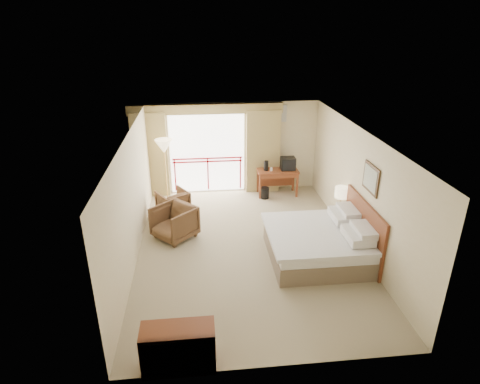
{
  "coord_description": "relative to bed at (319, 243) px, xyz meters",
  "views": [
    {
      "loc": [
        -1.04,
        -7.98,
        4.88
      ],
      "look_at": [
        -0.15,
        0.4,
        1.24
      ],
      "focal_mm": 30.0,
      "sensor_mm": 36.0,
      "label": 1
    }
  ],
  "objects": [
    {
      "name": "hvac_vent",
      "position": [
        -0.2,
        4.07,
        1.97
      ],
      "size": [
        0.5,
        0.04,
        0.5
      ],
      "primitive_type": "cube",
      "color": "silver",
      "rests_on": "wall_back"
    },
    {
      "name": "curtain_right",
      "position": [
        -0.65,
        3.95,
        0.87
      ],
      "size": [
        1.0,
        0.26,
        2.5
      ],
      "primitive_type": "cube",
      "color": "olive",
      "rests_on": "wall_back"
    },
    {
      "name": "table_lamp",
      "position": [
        0.84,
        1.18,
        0.65
      ],
      "size": [
        0.32,
        0.32,
        0.56
      ],
      "rotation": [
        0.0,
        0.0,
        0.04
      ],
      "color": "tan",
      "rests_on": "nightstand"
    },
    {
      "name": "ceiling",
      "position": [
        -1.5,
        0.6,
        2.32
      ],
      "size": [
        7.0,
        7.0,
        0.0
      ],
      "primitive_type": "plane",
      "rotation": [
        3.14,
        0.0,
        0.0
      ],
      "color": "white",
      "rests_on": "wall_back"
    },
    {
      "name": "armchair_far",
      "position": [
        -3.3,
        2.55,
        -0.38
      ],
      "size": [
        1.0,
        1.01,
        0.68
      ],
      "primitive_type": "imported",
      "rotation": [
        0.0,
        0.0,
        -2.61
      ],
      "color": "#4C311E",
      "rests_on": "floor"
    },
    {
      "name": "dresser",
      "position": [
        -2.97,
        -2.74,
        -0.01
      ],
      "size": [
        1.1,
        0.47,
        0.73
      ],
      "rotation": [
        0.0,
        0.0,
        0.03
      ],
      "color": "#602613",
      "rests_on": "floor"
    },
    {
      "name": "wall_left",
      "position": [
        -4.0,
        0.6,
        0.97
      ],
      "size": [
        0.0,
        7.0,
        7.0
      ],
      "primitive_type": "plane",
      "rotation": [
        1.57,
        0.0,
        1.57
      ],
      "color": "beige",
      "rests_on": "ground"
    },
    {
      "name": "floor_lamp",
      "position": [
        -3.5,
        3.36,
        1.23
      ],
      "size": [
        0.48,
        0.48,
        1.87
      ],
      "rotation": [
        0.0,
        0.0,
        0.15
      ],
      "color": "tan",
      "rests_on": "floor"
    },
    {
      "name": "framed_art",
      "position": [
        0.97,
        0.0,
        1.47
      ],
      "size": [
        0.04,
        0.72,
        0.6
      ],
      "color": "#301D0B",
      "rests_on": "wall_right"
    },
    {
      "name": "tv",
      "position": [
        0.05,
        3.56,
        0.59
      ],
      "size": [
        0.42,
        0.33,
        0.38
      ],
      "rotation": [
        0.0,
        0.0,
        -0.3
      ],
      "color": "black",
      "rests_on": "desk"
    },
    {
      "name": "cup",
      "position": [
        -0.45,
        3.51,
        0.45
      ],
      "size": [
        0.07,
        0.07,
        0.1
      ],
      "primitive_type": "cylinder",
      "rotation": [
        0.0,
        0.0,
        0.06
      ],
      "color": "white",
      "rests_on": "desk"
    },
    {
      "name": "valance",
      "position": [
        -2.3,
        3.98,
        2.17
      ],
      "size": [
        4.4,
        0.22,
        0.28
      ],
      "primitive_type": "cube",
      "color": "olive",
      "rests_on": "wall_back"
    },
    {
      "name": "side_table",
      "position": [
        -3.43,
        1.91,
        -0.01
      ],
      "size": [
        0.49,
        0.49,
        0.53
      ],
      "rotation": [
        0.0,
        0.0,
        -0.09
      ],
      "color": "#301D0B",
      "rests_on": "floor"
    },
    {
      "name": "book",
      "position": [
        -3.43,
        1.91,
        0.16
      ],
      "size": [
        0.28,
        0.3,
        0.02
      ],
      "primitive_type": "imported",
      "rotation": [
        0.0,
        0.0,
        0.57
      ],
      "color": "white",
      "rests_on": "side_table"
    },
    {
      "name": "headboard",
      "position": [
        0.96,
        0.0,
        0.27
      ],
      "size": [
        0.06,
        2.1,
        1.3
      ],
      "primitive_type": "cube",
      "color": "#602613",
      "rests_on": "wall_right"
    },
    {
      "name": "armchair_near",
      "position": [
        -3.2,
        1.25,
        -0.38
      ],
      "size": [
        1.25,
        1.25,
        0.82
      ],
      "primitive_type": "imported",
      "rotation": [
        0.0,
        0.0,
        -0.81
      ],
      "color": "#4C311E",
      "rests_on": "floor"
    },
    {
      "name": "phone",
      "position": [
        0.79,
        0.98,
        0.25
      ],
      "size": [
        0.2,
        0.17,
        0.08
      ],
      "primitive_type": "cube",
      "rotation": [
        0.0,
        0.0,
        -0.16
      ],
      "color": "black",
      "rests_on": "nightstand"
    },
    {
      "name": "bed",
      "position": [
        0.0,
        0.0,
        0.0
      ],
      "size": [
        2.13,
        2.06,
        0.97
      ],
      "color": "brown",
      "rests_on": "floor"
    },
    {
      "name": "balcony_railing",
      "position": [
        -2.3,
        4.06,
        0.44
      ],
      "size": [
        2.09,
        0.03,
        1.02
      ],
      "color": "#B00F1B",
      "rests_on": "wall_back"
    },
    {
      "name": "coffee_maker",
      "position": [
        -0.6,
        3.56,
        0.55
      ],
      "size": [
        0.15,
        0.15,
        0.29
      ],
      "primitive_type": "cylinder",
      "rotation": [
        0.0,
        0.0,
        0.16
      ],
      "color": "black",
      "rests_on": "desk"
    },
    {
      "name": "curtain_left",
      "position": [
        -3.95,
        3.95,
        0.87
      ],
      "size": [
        1.0,
        0.26,
        2.5
      ],
      "primitive_type": "cube",
      "color": "olive",
      "rests_on": "wall_back"
    },
    {
      "name": "wall_front",
      "position": [
        -1.5,
        -2.9,
        0.97
      ],
      "size": [
        5.0,
        0.0,
        5.0
      ],
      "primitive_type": "plane",
      "rotation": [
        -1.57,
        0.0,
        0.0
      ],
      "color": "beige",
      "rests_on": "ground"
    },
    {
      "name": "wall_back",
      "position": [
        -1.5,
        4.1,
        0.97
      ],
      "size": [
        5.0,
        0.0,
        5.0
      ],
      "primitive_type": "plane",
      "rotation": [
        1.57,
        0.0,
        0.0
      ],
      "color": "beige",
      "rests_on": "ground"
    },
    {
      "name": "floor",
      "position": [
        -1.5,
        0.6,
        -0.38
      ],
      "size": [
        7.0,
        7.0,
        0.0
      ],
      "primitive_type": "plane",
      "color": "gray",
      "rests_on": "ground"
    },
    {
      "name": "wall_right",
      "position": [
        1.0,
        0.6,
        0.97
      ],
      "size": [
        0.0,
        7.0,
        7.0
      ],
      "primitive_type": "plane",
      "rotation": [
        1.57,
        0.0,
        -1.57
      ],
      "color": "beige",
      "rests_on": "ground"
    },
    {
      "name": "balcony_door",
      "position": [
        -2.3,
        4.08,
        0.82
      ],
      "size": [
        2.4,
        0.0,
        2.4
      ],
      "primitive_type": "plane",
      "rotation": [
        1.57,
        0.0,
        0.0
      ],
      "color": "white",
      "rests_on": "wall_back"
    },
    {
      "name": "nightstand",
      "position": [
        0.84,
        1.13,
        -0.08
      ],
      "size": [
        0.45,
        0.52,
        0.59
      ],
      "primitive_type": "cube",
      "rotation": [
        0.0,
        0.0,
        -0.08
      ],
      "color": "#602613",
      "rests_on": "floor"
    },
    {
      "name": "desk",
      "position": [
        -0.25,
        3.62,
        0.23
      ],
      "size": [
        1.2,
        0.58,
        0.79
      ],
      "rotation": [
        0.0,
        0.0,
        0.06
      ],
      "color": "#602613",
      "rests_on": "floor"
    },
    {
      "name": "wastebasket",
      "position": [
        -0.66,
        3.34,
        -0.21
      ],
      "size": [
        0.33,
        0.33,
        0.33
      ],
      "primitive_type": "cylinder",
      "rotation": [
        0.0,
        0.0,
        0.31
      ],
      "color": "black",
      "rests_on": "floor"
    }
  ]
}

